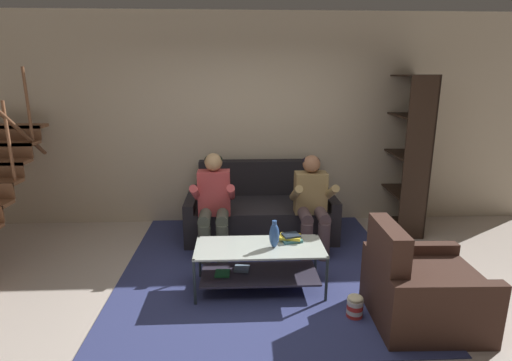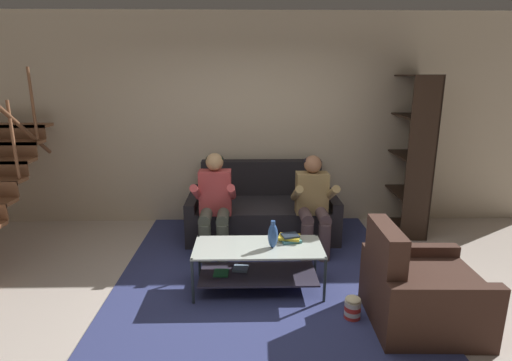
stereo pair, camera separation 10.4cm
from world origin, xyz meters
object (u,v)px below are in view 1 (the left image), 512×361
object	(u,v)px
coffee_table	(258,261)
vase	(274,235)
book_stack	(291,238)
armchair	(421,290)
popcorn_tub	(355,306)
person_seated_left	(214,200)
bookshelf	(404,162)
person_seated_right	(312,200)
couch	(260,212)

from	to	relation	value
coffee_table	vase	world-z (taller)	vase
book_stack	armchair	size ratio (longest dim) A/B	0.27
vase	book_stack	xyz separation A→B (m)	(0.18, 0.15, -0.09)
popcorn_tub	person_seated_left	bearing A→B (deg)	132.60
bookshelf	popcorn_tub	xyz separation A→B (m)	(-1.32, -2.31, -0.79)
book_stack	person_seated_right	bearing A→B (deg)	65.26
book_stack	popcorn_tub	size ratio (longest dim) A/B	1.14
couch	armchair	world-z (taller)	couch
vase	couch	bearing A→B (deg)	91.78
book_stack	armchair	world-z (taller)	armchair
coffee_table	bookshelf	xyz separation A→B (m)	(2.14, 1.79, 0.59)
vase	bookshelf	bearing A→B (deg)	42.46
popcorn_tub	bookshelf	bearing A→B (deg)	60.36
bookshelf	popcorn_tub	bearing A→B (deg)	-119.64
person_seated_left	bookshelf	xyz separation A→B (m)	(2.61, 0.90, 0.24)
coffee_table	book_stack	size ratio (longest dim) A/B	5.19
book_stack	popcorn_tub	bearing A→B (deg)	-52.74
coffee_table	armchair	world-z (taller)	armchair
coffee_table	armchair	bearing A→B (deg)	-23.50
bookshelf	armchair	world-z (taller)	bookshelf
person_seated_right	vase	distance (m)	1.06
vase	armchair	world-z (taller)	armchair
coffee_table	armchair	size ratio (longest dim) A/B	1.40
person_seated_left	armchair	distance (m)	2.39
coffee_table	book_stack	distance (m)	0.40
armchair	popcorn_tub	world-z (taller)	armchair
couch	person_seated_left	distance (m)	0.90
coffee_table	bookshelf	size ratio (longest dim) A/B	0.60
armchair	person_seated_right	bearing A→B (deg)	114.70
book_stack	person_seated_left	bearing A→B (deg)	136.49
armchair	popcorn_tub	xyz separation A→B (m)	(-0.54, 0.07, -0.18)
armchair	popcorn_tub	distance (m)	0.58
bookshelf	popcorn_tub	size ratio (longest dim) A/B	9.80
person_seated_left	popcorn_tub	xyz separation A→B (m)	(1.30, -1.41, -0.55)
book_stack	armchair	distance (m)	1.27
person_seated_right	popcorn_tub	size ratio (longest dim) A/B	5.46
person_seated_left	person_seated_right	xyz separation A→B (m)	(1.16, -0.00, -0.02)
person_seated_left	vase	size ratio (longest dim) A/B	4.36
person_seated_right	vase	xyz separation A→B (m)	(-0.53, -0.92, -0.05)
couch	armchair	xyz separation A→B (m)	(1.26, -2.07, -0.01)
vase	coffee_table	bearing A→B (deg)	168.19
person_seated_right	book_stack	size ratio (longest dim) A/B	4.81
bookshelf	armchair	size ratio (longest dim) A/B	2.32
person_seated_right	coffee_table	world-z (taller)	person_seated_right
person_seated_left	bookshelf	size ratio (longest dim) A/B	0.57
couch	book_stack	bearing A→B (deg)	-80.45
book_stack	couch	bearing A→B (deg)	99.55
coffee_table	book_stack	xyz separation A→B (m)	(0.33, 0.12, 0.19)
person_seated_left	person_seated_right	bearing A→B (deg)	-0.16
person_seated_right	bookshelf	xyz separation A→B (m)	(1.45, 0.90, 0.25)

